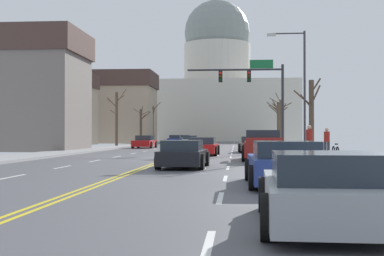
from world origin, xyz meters
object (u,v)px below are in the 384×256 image
Objects in this scene: pedestrian_01 at (327,140)px; bicycle_parked at (336,153)px; sedan_oncoming_03 at (184,139)px; street_lamp_right at (299,81)px; sedan_oncoming_02 at (175,139)px; sedan_oncoming_00 at (145,142)px; sedan_oncoming_01 at (190,141)px; signal_gantry at (256,86)px; sedan_near_04 at (285,164)px; pickup_truck_near_02 at (263,147)px; sedan_near_03 at (183,155)px; sedan_near_00 at (252,145)px; pedestrian_00 at (309,140)px; sedan_near_05 at (326,191)px; sedan_near_01 at (203,147)px.

pedestrian_01 reaches higher than bicycle_parked.
pedestrian_01 is 0.92× the size of bicycle_parked.
sedan_oncoming_03 is 2.65× the size of bicycle_parked.
street_lamp_right reaches higher than sedan_oncoming_02.
sedan_oncoming_01 is at bearing 75.39° from sedan_oncoming_00.
signal_gantry reaches higher than sedan_near_04.
pickup_truck_near_02 reaches higher than sedan_near_04.
sedan_near_04 is 1.00× the size of sedan_oncoming_03.
sedan_near_04 is at bearing -90.55° from signal_gantry.
sedan_near_03 is 0.93× the size of sedan_near_04.
bicycle_parked is (0.65, -9.01, -4.34)m from street_lamp_right.
bicycle_parked is at bearing -80.57° from signal_gantry.
sedan_near_00 is at bearing 115.93° from pedestrian_01.
pedestrian_00 is (12.89, -23.80, 0.53)m from sedan_oncoming_00.
signal_gantry is at bearing 82.06° from sedan_near_00.
signal_gantry reaches higher than sedan_oncoming_03.
sedan_near_00 is at bearing 90.39° from sedan_near_05.
pedestrian_00 reaches higher than sedan_near_03.
sedan_near_05 is 2.52× the size of pedestrian_00.
signal_gantry reaches higher than sedan_near_03.
street_lamp_right is 1.81× the size of sedan_oncoming_02.
sedan_oncoming_03 is (-6.62, 55.82, -0.00)m from sedan_near_01.
sedan_oncoming_01 is (-7.28, 21.23, -4.78)m from signal_gantry.
sedan_near_01 is at bearing 99.90° from sedan_near_04.
pedestrian_00 is 3.94m from pedestrian_01.
sedan_oncoming_00 is at bearing 142.25° from signal_gantry.
sedan_oncoming_02 reaches higher than sedan_near_03.
signal_gantry is 1.00× the size of street_lamp_right.
sedan_oncoming_00 is 2.61× the size of pedestrian_00.
sedan_near_05 is (0.22, -32.80, -0.01)m from sedan_near_00.
sedan_near_04 is 51.17m from sedan_oncoming_01.
sedan_oncoming_00 is at bearing 125.54° from pedestrian_01.
street_lamp_right is 14.77m from sedan_near_03.
signal_gantry is at bearing -77.38° from sedan_oncoming_03.
sedan_near_01 is 1.02× the size of sedan_oncoming_00.
bicycle_parked is (13.73, -26.71, -0.08)m from sedan_oncoming_00.
sedan_near_01 is 0.98× the size of sedan_near_04.
bicycle_parked is (-0.67, -6.56, -0.55)m from pedestrian_01.
street_lamp_right reaches higher than pickup_truck_near_02.
sedan_oncoming_02 reaches higher than sedan_near_05.
sedan_oncoming_00 is at bearing 103.24° from sedan_near_05.
sedan_oncoming_02 is at bearing 107.42° from pedestrian_01.
street_lamp_right is 1.76× the size of sedan_oncoming_00.
pickup_truck_near_02 is at bearing -66.01° from sedan_oncoming_00.
sedan_oncoming_01 reaches higher than bicycle_parked.
pedestrian_01 reaches higher than sedan_oncoming_00.
sedan_near_03 is (-3.61, -6.88, -0.18)m from pickup_truck_near_02.
sedan_near_04 is 2.89× the size of pedestrian_01.
sedan_near_03 is 0.94× the size of sedan_oncoming_01.
sedan_oncoming_00 reaches higher than sedan_oncoming_01.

